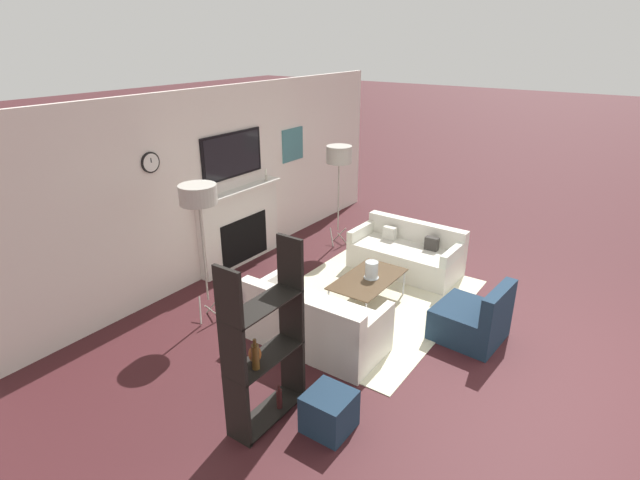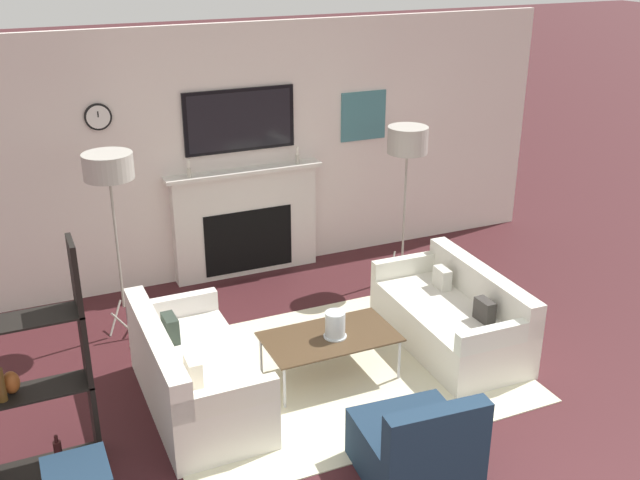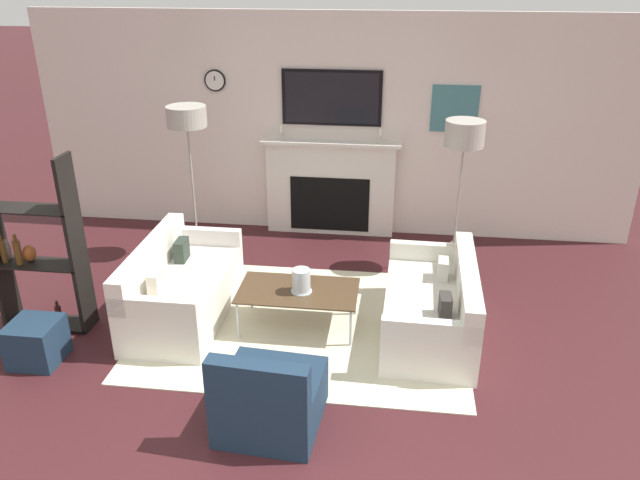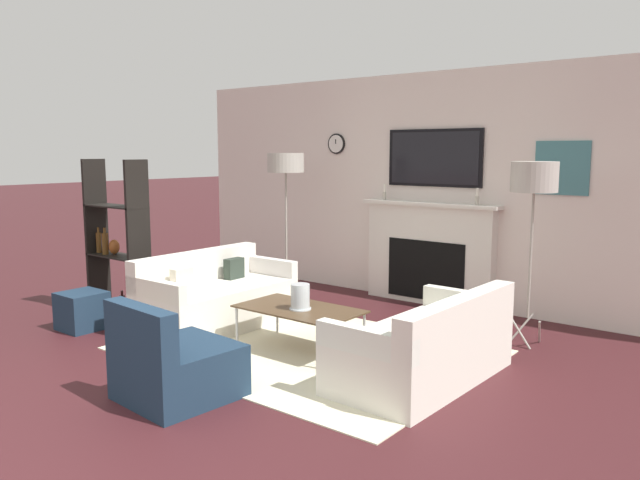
{
  "view_description": "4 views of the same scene",
  "coord_description": "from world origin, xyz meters",
  "px_view_note": "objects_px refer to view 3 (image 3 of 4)",
  "views": [
    {
      "loc": [
        -5.21,
        -0.1,
        3.36
      ],
      "look_at": [
        -0.09,
        3.45,
        0.78
      ],
      "focal_mm": 28.0,
      "sensor_mm": 36.0,
      "label": 1
    },
    {
      "loc": [
        -2.35,
        -2.27,
        3.55
      ],
      "look_at": [
        0.12,
        3.3,
        1.02
      ],
      "focal_mm": 42.0,
      "sensor_mm": 36.0,
      "label": 2
    },
    {
      "loc": [
        0.81,
        -2.34,
        3.22
      ],
      "look_at": [
        0.13,
        3.0,
        0.79
      ],
      "focal_mm": 35.0,
      "sensor_mm": 36.0,
      "label": 3
    },
    {
      "loc": [
        3.5,
        -1.43,
        1.79
      ],
      "look_at": [
        0.06,
        2.89,
        1.0
      ],
      "focal_mm": 35.0,
      "sensor_mm": 36.0,
      "label": 4
    }
  ],
  "objects_px": {
    "floor_lamp_left": "(187,119)",
    "ottoman": "(36,342)",
    "armchair": "(270,399)",
    "coffee_table": "(298,292)",
    "couch_left": "(180,290)",
    "couch_right": "(433,309)",
    "floor_lamp_right": "(465,135)",
    "shelf_unit": "(35,251)",
    "hurricane_candle": "(301,282)"
  },
  "relations": [
    {
      "from": "floor_lamp_left",
      "to": "ottoman",
      "type": "height_order",
      "value": "floor_lamp_left"
    },
    {
      "from": "armchair",
      "to": "floor_lamp_left",
      "type": "relative_size",
      "value": 0.45
    },
    {
      "from": "coffee_table",
      "to": "ottoman",
      "type": "relative_size",
      "value": 2.73
    },
    {
      "from": "coffee_table",
      "to": "floor_lamp_left",
      "type": "distance_m",
      "value": 2.42
    },
    {
      "from": "couch_left",
      "to": "couch_right",
      "type": "xyz_separation_m",
      "value": [
        2.43,
        -0.0,
        -0.02
      ]
    },
    {
      "from": "floor_lamp_right",
      "to": "floor_lamp_left",
      "type": "bearing_deg",
      "value": -180.0
    },
    {
      "from": "couch_right",
      "to": "ottoman",
      "type": "relative_size",
      "value": 3.96
    },
    {
      "from": "couch_right",
      "to": "coffee_table",
      "type": "xyz_separation_m",
      "value": [
        -1.26,
        -0.04,
        0.11
      ]
    },
    {
      "from": "couch_right",
      "to": "shelf_unit",
      "type": "bearing_deg",
      "value": -175.0
    },
    {
      "from": "armchair",
      "to": "shelf_unit",
      "type": "bearing_deg",
      "value": 154.6
    },
    {
      "from": "floor_lamp_left",
      "to": "couch_left",
      "type": "bearing_deg",
      "value": -78.71
    },
    {
      "from": "coffee_table",
      "to": "floor_lamp_left",
      "type": "height_order",
      "value": "floor_lamp_left"
    },
    {
      "from": "floor_lamp_right",
      "to": "couch_left",
      "type": "bearing_deg",
      "value": -152.32
    },
    {
      "from": "couch_right",
      "to": "couch_left",
      "type": "bearing_deg",
      "value": 179.98
    },
    {
      "from": "couch_right",
      "to": "floor_lamp_right",
      "type": "distance_m",
      "value": 1.93
    },
    {
      "from": "couch_right",
      "to": "floor_lamp_left",
      "type": "relative_size",
      "value": 0.92
    },
    {
      "from": "coffee_table",
      "to": "hurricane_candle",
      "type": "bearing_deg",
      "value": -37.08
    },
    {
      "from": "coffee_table",
      "to": "floor_lamp_right",
      "type": "bearing_deg",
      "value": 43.53
    },
    {
      "from": "floor_lamp_right",
      "to": "couch_right",
      "type": "bearing_deg",
      "value": -101.21
    },
    {
      "from": "armchair",
      "to": "shelf_unit",
      "type": "xyz_separation_m",
      "value": [
        -2.4,
        1.14,
        0.54
      ]
    },
    {
      "from": "couch_left",
      "to": "floor_lamp_left",
      "type": "distance_m",
      "value": 1.98
    },
    {
      "from": "armchair",
      "to": "coffee_table",
      "type": "xyz_separation_m",
      "value": [
        -0.01,
        1.41,
        0.12
      ]
    },
    {
      "from": "shelf_unit",
      "to": "ottoman",
      "type": "relative_size",
      "value": 4.16
    },
    {
      "from": "shelf_unit",
      "to": "ottoman",
      "type": "xyz_separation_m",
      "value": [
        0.21,
        -0.57,
        -0.6
      ]
    },
    {
      "from": "floor_lamp_left",
      "to": "shelf_unit",
      "type": "bearing_deg",
      "value": -118.13
    },
    {
      "from": "floor_lamp_right",
      "to": "ottoman",
      "type": "bearing_deg",
      "value": -148.12
    },
    {
      "from": "hurricane_candle",
      "to": "floor_lamp_right",
      "type": "relative_size",
      "value": 0.13
    },
    {
      "from": "couch_left",
      "to": "hurricane_candle",
      "type": "height_order",
      "value": "couch_left"
    },
    {
      "from": "ottoman",
      "to": "floor_lamp_right",
      "type": "bearing_deg",
      "value": 31.88
    },
    {
      "from": "couch_left",
      "to": "floor_lamp_left",
      "type": "relative_size",
      "value": 0.91
    },
    {
      "from": "ottoman",
      "to": "couch_left",
      "type": "bearing_deg",
      "value": 41.53
    },
    {
      "from": "armchair",
      "to": "shelf_unit",
      "type": "relative_size",
      "value": 0.47
    },
    {
      "from": "armchair",
      "to": "floor_lamp_left",
      "type": "xyz_separation_m",
      "value": [
        -1.46,
        2.88,
        1.38
      ]
    },
    {
      "from": "coffee_table",
      "to": "hurricane_candle",
      "type": "relative_size",
      "value": 4.89
    },
    {
      "from": "armchair",
      "to": "floor_lamp_right",
      "type": "relative_size",
      "value": 0.47
    },
    {
      "from": "couch_left",
      "to": "hurricane_candle",
      "type": "distance_m",
      "value": 1.23
    },
    {
      "from": "couch_right",
      "to": "coffee_table",
      "type": "bearing_deg",
      "value": -178.05
    },
    {
      "from": "couch_left",
      "to": "coffee_table",
      "type": "height_order",
      "value": "couch_left"
    },
    {
      "from": "coffee_table",
      "to": "hurricane_candle",
      "type": "xyz_separation_m",
      "value": [
        0.04,
        -0.03,
        0.12
      ]
    },
    {
      "from": "floor_lamp_left",
      "to": "ottoman",
      "type": "distance_m",
      "value": 2.81
    },
    {
      "from": "couch_right",
      "to": "armchair",
      "type": "relative_size",
      "value": 2.02
    },
    {
      "from": "armchair",
      "to": "floor_lamp_left",
      "type": "height_order",
      "value": "floor_lamp_left"
    },
    {
      "from": "coffee_table",
      "to": "hurricane_candle",
      "type": "height_order",
      "value": "hurricane_candle"
    },
    {
      "from": "floor_lamp_right",
      "to": "ottoman",
      "type": "height_order",
      "value": "floor_lamp_right"
    },
    {
      "from": "couch_right",
      "to": "armchair",
      "type": "distance_m",
      "value": 1.92
    },
    {
      "from": "couch_left",
      "to": "hurricane_candle",
      "type": "xyz_separation_m",
      "value": [
        1.21,
        -0.07,
        0.21
      ]
    },
    {
      "from": "couch_left",
      "to": "ottoman",
      "type": "bearing_deg",
      "value": -138.47
    },
    {
      "from": "coffee_table",
      "to": "floor_lamp_right",
      "type": "distance_m",
      "value": 2.43
    },
    {
      "from": "floor_lamp_right",
      "to": "coffee_table",
      "type": "bearing_deg",
      "value": -136.47
    },
    {
      "from": "hurricane_candle",
      "to": "ottoman",
      "type": "relative_size",
      "value": 0.56
    }
  ]
}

